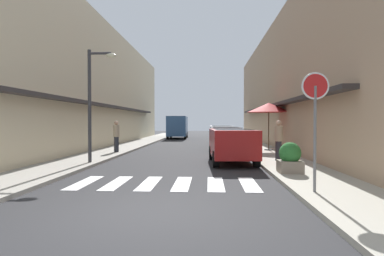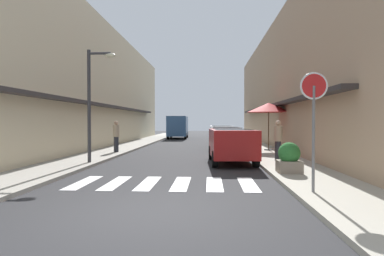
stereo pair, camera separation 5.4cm
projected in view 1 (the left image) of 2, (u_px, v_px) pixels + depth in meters
ground_plane at (190, 149)px, 21.47m from camera, size 84.04×84.04×0.00m
sidewalk_left at (124, 148)px, 21.69m from camera, size 2.28×53.48×0.12m
sidewalk_right at (258, 148)px, 21.24m from camera, size 2.28×53.48×0.12m
building_row_left at (76, 86)px, 22.71m from camera, size 5.50×36.38×8.48m
building_row_right at (310, 85)px, 21.88m from camera, size 5.50×36.38×8.50m
crosswalk at (166, 183)px, 9.33m from camera, size 5.20×2.20×0.01m
parked_car_near at (232, 142)px, 13.93m from camera, size 1.97×4.13×1.47m
parked_car_mid at (225, 136)px, 20.19m from camera, size 1.86×3.94×1.47m
parked_car_far at (221, 132)px, 26.11m from camera, size 1.83×4.39×1.47m
delivery_van at (178, 125)px, 34.64m from camera, size 2.12×5.45×2.37m
round_street_sign at (315, 100)px, 7.66m from camera, size 0.65×0.07×2.82m
street_lamp at (95, 92)px, 13.27m from camera, size 1.19×0.28×4.59m
cafe_umbrella at (269, 108)px, 18.99m from camera, size 2.51×2.51×2.76m
planter_corner at (290, 158)px, 10.62m from camera, size 0.74×0.74×0.99m
pedestrian_walking_near at (279, 139)px, 13.83m from camera, size 0.34×0.34×1.71m
pedestrian_walking_far at (116, 136)px, 17.83m from camera, size 0.34×0.34×1.71m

